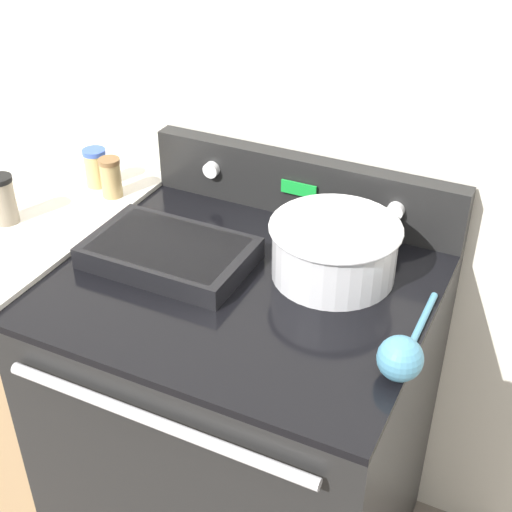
{
  "coord_description": "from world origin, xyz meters",
  "views": [
    {
      "loc": [
        0.57,
        -0.76,
        1.8
      ],
      "look_at": [
        0.02,
        0.37,
        0.98
      ],
      "focal_mm": 50.0,
      "sensor_mm": 36.0,
      "label": 1
    }
  ],
  "objects": [
    {
      "name": "casserole_dish",
      "position": [
        -0.18,
        0.34,
        0.94
      ],
      "size": [
        0.36,
        0.23,
        0.05
      ],
      "color": "black",
      "rests_on": "stove_range"
    },
    {
      "name": "side_counter",
      "position": [
        -0.68,
        0.35,
        0.46
      ],
      "size": [
        0.57,
        0.7,
        0.93
      ],
      "color": "tan",
      "rests_on": "ground_plane"
    },
    {
      "name": "stove_range",
      "position": [
        0.0,
        0.35,
        0.46
      ],
      "size": [
        0.79,
        0.73,
        0.92
      ],
      "color": "black",
      "rests_on": "ground_plane"
    },
    {
      "name": "control_panel",
      "position": [
        0.0,
        0.67,
        0.99
      ],
      "size": [
        0.79,
        0.07,
        0.15
      ],
      "color": "black",
      "rests_on": "stove_range"
    },
    {
      "name": "spice_jar_blue_cap",
      "position": [
        -0.53,
        0.56,
        0.98
      ],
      "size": [
        0.06,
        0.06,
        0.1
      ],
      "color": "tan",
      "rests_on": "side_counter"
    },
    {
      "name": "spice_jar_black_cap",
      "position": [
        -0.62,
        0.31,
        0.99
      ],
      "size": [
        0.06,
        0.06,
        0.12
      ],
      "color": "gray",
      "rests_on": "side_counter"
    },
    {
      "name": "mixing_bowl",
      "position": [
        0.16,
        0.45,
        0.99
      ],
      "size": [
        0.28,
        0.28,
        0.13
      ],
      "color": "silver",
      "rests_on": "stove_range"
    },
    {
      "name": "kitchen_wall",
      "position": [
        0.0,
        0.73,
        1.25
      ],
      "size": [
        8.0,
        0.05,
        2.5
      ],
      "color": "silver",
      "rests_on": "ground_plane"
    },
    {
      "name": "spice_jar_brown_cap",
      "position": [
        -0.46,
        0.53,
        0.98
      ],
      "size": [
        0.05,
        0.05,
        0.1
      ],
      "color": "tan",
      "rests_on": "side_counter"
    },
    {
      "name": "ladle",
      "position": [
        0.38,
        0.22,
        0.96
      ],
      "size": [
        0.08,
        0.3,
        0.08
      ],
      "color": "teal",
      "rests_on": "stove_range"
    }
  ]
}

